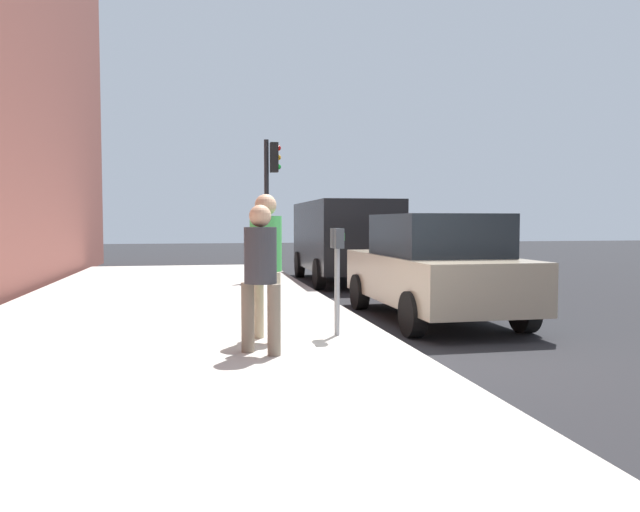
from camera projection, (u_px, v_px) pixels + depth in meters
ground_plane at (396, 349)px, 7.94m from camera, size 80.00×80.00×0.00m
sidewalk_slab at (157, 353)px, 7.35m from camera, size 28.00×6.00×0.15m
parking_meter at (337, 258)px, 8.05m from camera, size 0.36×0.12×1.41m
pedestrian_at_meter at (266, 253)px, 7.71m from camera, size 0.51×0.40×1.84m
pedestrian_bystander at (260, 268)px, 6.92m from camera, size 0.40×0.42×1.69m
parked_sedan_near at (434, 267)px, 10.23m from camera, size 4.41×1.99×1.77m
parked_van_far at (343, 236)px, 16.67m from camera, size 5.24×2.21×2.18m
traffic_signal at (270, 186)px, 15.84m from camera, size 0.24×0.44×3.60m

